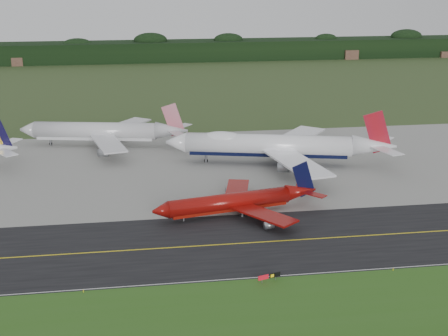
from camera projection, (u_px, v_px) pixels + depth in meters
ground at (228, 236)px, 135.21m from camera, size 600.00×600.00×0.00m
grass_verge at (260, 323)px, 102.23m from camera, size 400.00×30.00×0.01m
taxiway at (231, 244)px, 131.44m from camera, size 400.00×32.00×0.02m
apron at (202, 166)px, 183.26m from camera, size 400.00×78.00×0.01m
taxiway_centreline at (231, 244)px, 131.43m from camera, size 400.00×0.40×0.00m
taxiway_edge_line at (244, 278)px, 116.82m from camera, size 400.00×0.25×0.00m
horizon_treeline at (162, 52)px, 391.51m from camera, size 700.00×25.00×12.00m
jet_ba_747 at (276, 146)px, 183.22m from camera, size 66.97×54.46×17.02m
jet_red_737 at (238, 201)px, 146.91m from camera, size 41.09×33.00×11.15m
jet_star_tail at (104, 132)px, 202.62m from camera, size 55.19×45.49×14.62m
taxiway_sign at (269, 276)px, 115.34m from camera, size 4.47×1.48×1.54m
edge_marker_left at (83, 291)px, 111.76m from camera, size 0.16×0.16×0.50m
edge_marker_center at (260, 279)px, 116.23m from camera, size 0.16×0.16×0.50m
edge_marker_right at (393, 269)px, 119.83m from camera, size 0.16×0.16×0.50m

